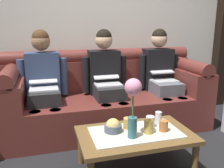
# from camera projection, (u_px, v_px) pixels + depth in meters

# --- Properties ---
(back_wall_patterned) EXTENTS (6.00, 0.12, 2.90)m
(back_wall_patterned) POSITION_uv_depth(u_px,v_px,m) (96.00, 11.00, 3.26)
(back_wall_patterned) COLOR silver
(back_wall_patterned) RESTS_ON ground_plane
(timber_pillar) EXTENTS (0.20, 0.20, 2.90)m
(timber_pillar) POSITION_uv_depth(u_px,v_px,m) (224.00, 12.00, 3.68)
(timber_pillar) COLOR black
(timber_pillar) RESTS_ON ground_plane
(couch) EXTENTS (2.46, 0.88, 0.96)m
(couch) POSITION_uv_depth(u_px,v_px,m) (106.00, 99.00, 3.03)
(couch) COLOR maroon
(couch) RESTS_ON ground_plane
(person_left) EXTENTS (0.56, 0.67, 1.22)m
(person_left) POSITION_uv_depth(u_px,v_px,m) (43.00, 80.00, 2.76)
(person_left) COLOR #232326
(person_left) RESTS_ON ground_plane
(person_middle) EXTENTS (0.56, 0.67, 1.22)m
(person_middle) POSITION_uv_depth(u_px,v_px,m) (106.00, 76.00, 2.96)
(person_middle) COLOR #232326
(person_middle) RESTS_ON ground_plane
(person_right) EXTENTS (0.56, 0.67, 1.22)m
(person_right) POSITION_uv_depth(u_px,v_px,m) (161.00, 73.00, 3.15)
(person_right) COLOR #595B66
(person_right) RESTS_ON ground_plane
(coffee_table) EXTENTS (0.98, 0.60, 0.37)m
(coffee_table) POSITION_uv_depth(u_px,v_px,m) (135.00, 137.00, 2.10)
(coffee_table) COLOR brown
(coffee_table) RESTS_ON ground_plane
(flower_vase) EXTENTS (0.14, 0.14, 0.50)m
(flower_vase) POSITION_uv_depth(u_px,v_px,m) (133.00, 99.00, 1.90)
(flower_vase) COLOR #336672
(flower_vase) RESTS_ON coffee_table
(snack_bowl) EXTENTS (0.15, 0.15, 0.13)m
(snack_bowl) POSITION_uv_depth(u_px,v_px,m) (113.00, 127.00, 2.08)
(snack_bowl) COLOR #4C5666
(snack_bowl) RESTS_ON coffee_table
(cup_near_left) EXTENTS (0.08, 0.08, 0.09)m
(cup_near_left) POSITION_uv_depth(u_px,v_px,m) (164.00, 126.00, 2.09)
(cup_near_left) COLOR #B26633
(cup_near_left) RESTS_ON coffee_table
(cup_near_right) EXTENTS (0.08, 0.08, 0.10)m
(cup_near_right) POSITION_uv_depth(u_px,v_px,m) (128.00, 123.00, 2.14)
(cup_near_right) COLOR gold
(cup_near_right) RESTS_ON coffee_table
(cup_far_center) EXTENTS (0.06, 0.06, 0.11)m
(cup_far_center) POSITION_uv_depth(u_px,v_px,m) (158.00, 118.00, 2.25)
(cup_far_center) COLOR silver
(cup_far_center) RESTS_ON coffee_table
(cup_far_left) EXTENTS (0.08, 0.08, 0.10)m
(cup_far_left) POSITION_uv_depth(u_px,v_px,m) (150.00, 122.00, 2.17)
(cup_far_left) COLOR white
(cup_far_left) RESTS_ON coffee_table
(cup_far_right) EXTENTS (0.08, 0.08, 0.12)m
(cup_far_right) POSITION_uv_depth(u_px,v_px,m) (148.00, 127.00, 2.05)
(cup_far_right) COLOR gold
(cup_far_right) RESTS_ON coffee_table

